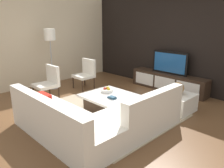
{
  "coord_description": "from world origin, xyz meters",
  "views": [
    {
      "loc": [
        3.37,
        -3.19,
        2.03
      ],
      "look_at": [
        -0.31,
        0.4,
        0.53
      ],
      "focal_mm": 35.99,
      "sensor_mm": 36.0,
      "label": 1
    }
  ],
  "objects": [
    {
      "name": "accent_chair_far",
      "position": [
        -1.87,
        0.83,
        0.49
      ],
      "size": [
        0.55,
        0.51,
        0.87
      ],
      "rotation": [
        0.0,
        0.0,
        0.03
      ],
      "color": "#332319",
      "rests_on": "ground"
    },
    {
      "name": "ottoman",
      "position": [
        0.98,
        1.19,
        0.2
      ],
      "size": [
        0.7,
        0.7,
        0.4
      ],
      "primitive_type": "cube",
      "color": "white",
      "rests_on": "ground"
    },
    {
      "name": "television",
      "position": [
        0.0,
        2.4,
        0.82
      ],
      "size": [
        1.1,
        0.06,
        0.64
      ],
      "color": "black",
      "rests_on": "media_console"
    },
    {
      "name": "ground_plane",
      "position": [
        0.0,
        0.0,
        0.0
      ],
      "size": [
        14.0,
        14.0,
        0.0
      ],
      "primitive_type": "plane",
      "color": "brown"
    },
    {
      "name": "feature_wall_back",
      "position": [
        0.0,
        2.7,
        1.4
      ],
      "size": [
        6.4,
        0.12,
        2.8
      ],
      "primitive_type": "cube",
      "color": "black",
      "rests_on": "ground"
    },
    {
      "name": "side_wall_left",
      "position": [
        -3.2,
        0.2,
        1.4
      ],
      "size": [
        0.12,
        5.2,
        2.8
      ],
      "primitive_type": "cube",
      "color": "beige",
      "rests_on": "ground"
    },
    {
      "name": "area_rug",
      "position": [
        -0.1,
        0.0,
        0.01
      ],
      "size": [
        2.97,
        2.45,
        0.01
      ],
      "primitive_type": "cube",
      "color": "tan",
      "rests_on": "ground"
    },
    {
      "name": "floor_lamp",
      "position": [
        -2.53,
        0.09,
        1.48
      ],
      "size": [
        0.31,
        0.31,
        1.75
      ],
      "color": "#A5A5AA",
      "rests_on": "ground"
    },
    {
      "name": "book_stack",
      "position": [
        0.12,
        -0.02,
        0.4
      ],
      "size": [
        0.2,
        0.11,
        0.05
      ],
      "color": "#2D516B",
      "rests_on": "coffee_table"
    },
    {
      "name": "decorative_ball",
      "position": [
        0.98,
        1.19,
        0.54
      ],
      "size": [
        0.28,
        0.28,
        0.28
      ],
      "primitive_type": "sphere",
      "color": "#AD8451",
      "rests_on": "ottoman"
    },
    {
      "name": "sectional_couch",
      "position": [
        0.51,
        -0.84,
        0.28
      ],
      "size": [
        2.31,
        2.42,
        0.81
      ],
      "color": "white",
      "rests_on": "ground"
    },
    {
      "name": "accent_chair_near",
      "position": [
        -1.79,
        -0.46,
        0.49
      ],
      "size": [
        0.55,
        0.54,
        0.87
      ],
      "rotation": [
        0.0,
        0.0,
        -0.11
      ],
      "color": "#332319",
      "rests_on": "ground"
    },
    {
      "name": "media_console",
      "position": [
        0.0,
        2.4,
        0.25
      ],
      "size": [
        2.32,
        0.43,
        0.5
      ],
      "color": "#332319",
      "rests_on": "ground"
    },
    {
      "name": "fruit_bowl",
      "position": [
        -0.28,
        0.2,
        0.42
      ],
      "size": [
        0.28,
        0.28,
        0.13
      ],
      "color": "silver",
      "rests_on": "coffee_table"
    },
    {
      "name": "coffee_table",
      "position": [
        -0.1,
        0.1,
        0.2
      ],
      "size": [
        1.06,
        1.02,
        0.38
      ],
      "color": "#332319",
      "rests_on": "ground"
    }
  ]
}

